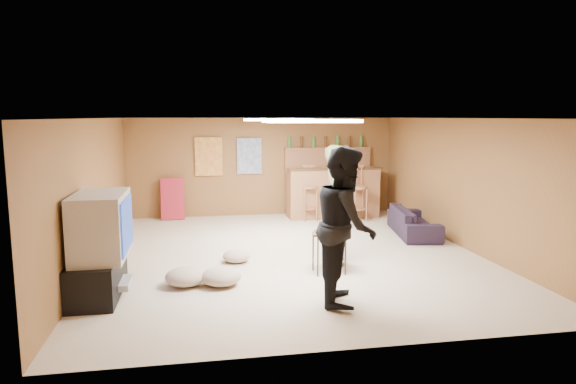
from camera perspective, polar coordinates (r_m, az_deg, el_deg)
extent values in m
plane|color=#BFAB91|center=(8.43, 0.24, -6.94)|extent=(7.00, 7.00, 0.00)
cube|color=silver|center=(8.13, 0.25, 8.19)|extent=(6.00, 7.00, 0.02)
cube|color=brown|center=(11.64, -2.86, 2.82)|extent=(6.00, 0.02, 2.20)
cube|color=brown|center=(4.86, 7.73, -5.10)|extent=(6.00, 0.02, 2.20)
cube|color=brown|center=(8.22, -20.79, -0.05)|extent=(0.02, 7.00, 2.20)
cube|color=brown|center=(9.23, 18.90, 0.91)|extent=(0.02, 7.00, 2.20)
cube|color=black|center=(6.90, -20.40, -8.80)|extent=(0.55, 1.30, 0.50)
cube|color=#B2B2B7|center=(6.90, -18.53, -9.59)|extent=(0.35, 0.50, 0.08)
cube|color=#B2B2B7|center=(6.73, -20.09, -3.50)|extent=(0.60, 1.10, 0.80)
cube|color=navy|center=(6.69, -17.47, -3.46)|extent=(0.02, 0.95, 0.65)
cube|color=brown|center=(11.46, 4.97, -0.06)|extent=(2.00, 0.60, 1.10)
cube|color=#3C2413|center=(11.16, 5.34, 2.55)|extent=(2.10, 0.12, 0.05)
cube|color=brown|center=(11.80, 4.46, 4.83)|extent=(2.00, 0.18, 0.05)
cube|color=brown|center=(11.84, 4.42, 3.38)|extent=(2.00, 0.14, 0.60)
cube|color=#BF3F26|center=(11.49, -8.80, 3.91)|extent=(0.60, 0.03, 0.85)
cube|color=#334C99|center=(11.55, -4.33, 4.01)|extent=(0.55, 0.03, 0.80)
cube|color=#AD2030|center=(11.45, -12.69, -0.75)|extent=(0.50, 0.26, 0.91)
cube|color=white|center=(6.66, 2.60, 7.88)|extent=(1.20, 0.60, 0.04)
cube|color=white|center=(9.31, -1.09, 8.03)|extent=(1.20, 0.60, 0.04)
imported|color=#565D36|center=(7.80, 5.51, -1.41)|extent=(0.53, 0.72, 1.81)
imported|color=black|center=(6.17, 6.41, -3.68)|extent=(0.93, 1.07, 1.89)
imported|color=black|center=(10.05, 13.81, -3.21)|extent=(0.95, 1.80, 0.50)
cube|color=#3C2413|center=(7.42, 4.58, -6.72)|extent=(0.54, 0.47, 0.59)
cylinder|color=red|center=(7.34, 3.68, -4.07)|extent=(0.10, 0.10, 0.11)
cylinder|color=red|center=(7.30, 5.46, -4.12)|extent=(0.11, 0.11, 0.12)
cylinder|color=#162898|center=(7.47, 5.30, -3.90)|extent=(0.10, 0.10, 0.10)
ellipsoid|color=tan|center=(6.97, -7.44, -9.28)|extent=(0.66, 0.66, 0.24)
ellipsoid|color=tan|center=(8.01, -5.76, -7.09)|extent=(0.42, 0.42, 0.19)
ellipsoid|color=tan|center=(7.03, -11.34, -9.21)|extent=(0.69, 0.69, 0.24)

